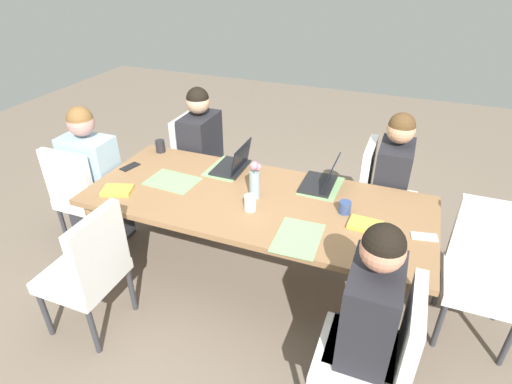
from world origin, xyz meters
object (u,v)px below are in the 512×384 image
object	(u,v)px
chair_near_right_mid	(89,267)
book_red_cover	(365,225)
person_far_left_far	(202,160)
laptop_far_left_far	(234,164)
chair_near_left_near	(378,353)
person_far_left_mid	(388,195)
coffee_mug_centre_left	(250,203)
book_blue_cover	(117,190)
flower_vase	(255,178)
phone_black	(130,167)
coffee_mug_near_left	(160,146)
laptop_far_left_mid	(322,181)
person_near_left_near	(365,335)
coffee_mug_near_right	(345,207)
chair_head_right_right_far	(484,267)
dining_table	(256,207)
chair_far_left_far	(198,159)
chair_head_left_right_near	(84,192)
phone_silver	(424,237)
chair_far_left_mid	(379,193)
person_head_left_right_near	(95,186)

from	to	relation	value
chair_near_right_mid	book_red_cover	world-z (taller)	chair_near_right_mid
person_far_left_far	laptop_far_left_far	bearing A→B (deg)	-38.46
chair_near_left_near	person_far_left_mid	size ratio (longest dim) A/B	0.75
laptop_far_left_far	coffee_mug_centre_left	size ratio (longest dim) A/B	3.06
laptop_far_left_far	book_blue_cover	world-z (taller)	laptop_far_left_far
flower_vase	phone_black	bearing A→B (deg)	176.76
coffee_mug_near_left	book_red_cover	world-z (taller)	coffee_mug_near_left
person_far_left_mid	laptop_far_left_mid	distance (m)	0.65
phone_black	laptop_far_left_far	bearing A→B (deg)	-57.87
chair_near_right_mid	laptop_far_left_far	world-z (taller)	laptop_far_left_far
coffee_mug_near_left	coffee_mug_centre_left	distance (m)	1.15
person_near_left_near	laptop_far_left_mid	bearing A→B (deg)	115.46
coffee_mug_near_right	chair_near_left_near	bearing A→B (deg)	-66.80
chair_head_right_right_far	laptop_far_left_far	world-z (taller)	laptop_far_left_far
dining_table	person_far_left_far	bearing A→B (deg)	138.13
chair_head_right_right_far	laptop_far_left_far	xyz separation A→B (m)	(-1.78, 0.22, 0.27)
flower_vase	laptop_far_left_far	bearing A→B (deg)	133.00
laptop_far_left_far	flower_vase	bearing A→B (deg)	-47.00
person_near_left_near	dining_table	bearing A→B (deg)	140.56
chair_far_left_far	laptop_far_left_far	xyz separation A→B (m)	(0.57, -0.45, 0.27)
laptop_far_left_mid	coffee_mug_near_left	size ratio (longest dim) A/B	3.16
laptop_far_left_mid	coffee_mug_centre_left	xyz separation A→B (m)	(-0.36, -0.47, 0.01)
chair_head_left_right_near	book_blue_cover	bearing A→B (deg)	-19.90
coffee_mug_centre_left	person_far_left_far	bearing A→B (deg)	133.52
phone_silver	person_far_left_far	bearing A→B (deg)	147.17
chair_far_left_far	person_far_left_far	world-z (taller)	person_far_left_far
chair_far_left_mid	book_blue_cover	distance (m)	1.99
chair_near_right_mid	chair_far_left_far	bearing A→B (deg)	93.26
chair_far_left_mid	chair_far_left_far	size ratio (longest dim) A/B	1.00
chair_far_left_far	chair_head_left_right_near	size ratio (longest dim) A/B	1.00
coffee_mug_near_left	phone_black	bearing A→B (deg)	-102.28
dining_table	flower_vase	world-z (taller)	flower_vase
chair_near_left_near	person_near_left_near	bearing A→B (deg)	141.24
chair_near_right_mid	book_blue_cover	size ratio (longest dim) A/B	4.50
flower_vase	coffee_mug_near_left	xyz separation A→B (m)	(-0.99, 0.38, -0.10)
chair_far_left_mid	chair_head_right_right_far	size ratio (longest dim) A/B	1.00
chair_head_right_right_far	coffee_mug_centre_left	size ratio (longest dim) A/B	8.59
person_far_left_far	flower_vase	bearing A→B (deg)	-41.95
chair_head_left_right_near	person_head_left_right_near	xyz separation A→B (m)	(0.06, 0.07, 0.03)
person_far_left_mid	coffee_mug_centre_left	world-z (taller)	person_far_left_mid
chair_head_left_right_near	person_far_left_far	bearing A→B (deg)	51.64
chair_near_left_near	phone_silver	xyz separation A→B (m)	(0.14, 0.73, 0.23)
chair_head_left_right_near	dining_table	bearing A→B (deg)	3.40
chair_head_right_right_far	laptop_far_left_far	distance (m)	1.81
dining_table	laptop_far_left_mid	world-z (taller)	laptop_far_left_mid
chair_head_left_right_near	person_head_left_right_near	size ratio (longest dim) A/B	0.75
book_red_cover	chair_near_right_mid	bearing A→B (deg)	-151.52
coffee_mug_near_right	coffee_mug_centre_left	distance (m)	0.61
coffee_mug_centre_left	dining_table	bearing A→B (deg)	96.25
chair_far_left_far	phone_black	world-z (taller)	chair_far_left_far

